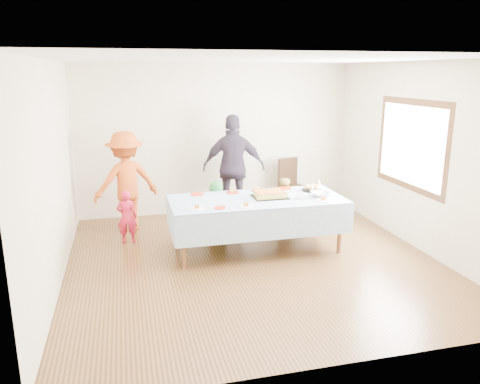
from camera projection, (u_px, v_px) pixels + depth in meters
The scene contains 22 objects.
ground at pixel (253, 260), 6.51m from camera, with size 5.00×5.00×0.00m, color #412A12.
room_walls at pixel (258, 133), 6.09m from camera, with size 5.04×5.04×2.72m.
party_table at pixel (257, 202), 6.75m from camera, with size 2.50×1.10×0.78m.
birthday_cake at pixel (270, 195), 6.78m from camera, with size 0.50×0.38×0.09m.
rolls_tray at pixel (312, 188), 7.16m from camera, with size 0.32×0.32×0.10m.
punch_bowl at pixel (321, 194), 6.82m from camera, with size 0.29×0.29×0.07m, color silver.
party_hat at pixel (319, 183), 7.35m from camera, with size 0.09×0.09×0.16m, color white.
fork_pile at pixel (300, 197), 6.68m from camera, with size 0.24×0.18×0.07m, color white, non-canonical shape.
plate_red_far_a at pixel (197, 194), 6.94m from camera, with size 0.20×0.20×0.01m, color red.
plate_red_far_b at pixel (233, 192), 7.05m from camera, with size 0.19×0.19×0.01m, color red.
plate_red_far_c at pixel (258, 191), 7.15m from camera, with size 0.20×0.20×0.01m, color red.
plate_red_far_d at pixel (285, 188), 7.29m from camera, with size 0.20×0.20×0.01m, color red.
plate_red_near at pixel (220, 208), 6.25m from camera, with size 0.16×0.16×0.01m, color red.
plate_white_left at pixel (197, 209), 6.21m from camera, with size 0.22×0.22×0.01m, color white.
plate_white_mid at pixel (246, 206), 6.32m from camera, with size 0.19×0.19×0.01m, color white.
plate_white_right at pixel (323, 200), 6.61m from camera, with size 0.23×0.23×0.01m, color white.
dining_chair at pixel (291, 182), 8.71m from camera, with size 0.55×0.55×1.00m.
toddler_left at pixel (127, 217), 7.09m from camera, with size 0.30×0.20×0.83m, color red.
toddler_mid at pixel (217, 209), 7.31m from camera, with size 0.45×0.29×0.92m, color #246E2E.
toddler_right at pixel (283, 205), 7.60m from camera, with size 0.44×0.34×0.90m, color tan.
adult_left at pixel (126, 181), 7.62m from camera, with size 1.05×0.61×1.63m, color #C14C18.
adult_right at pixel (234, 167), 8.19m from camera, with size 1.08×0.45×1.85m, color #342B3C.
Camera 1 is at (-1.64, -5.85, 2.55)m, focal length 35.00 mm.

